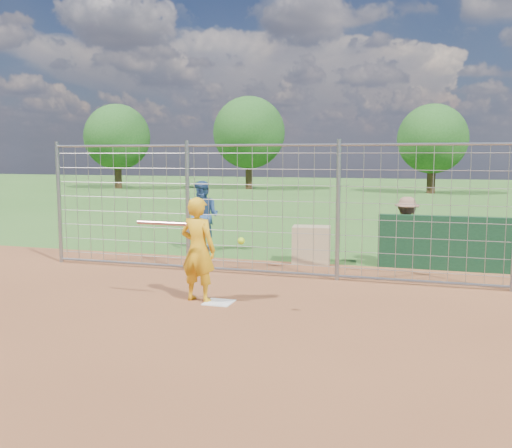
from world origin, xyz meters
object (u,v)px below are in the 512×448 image
(batter, at_px, (198,250))
(bystander_a, at_px, (203,216))
(equipment_bin, at_px, (311,245))
(bystander_c, at_px, (406,231))

(batter, bearing_deg, bystander_a, -59.05)
(equipment_bin, bearing_deg, bystander_c, 4.56)
(bystander_c, height_order, equipment_bin, bystander_c)
(equipment_bin, bearing_deg, batter, -114.20)
(batter, xyz_separation_m, bystander_c, (3.00, 4.14, -0.11))
(batter, distance_m, bystander_a, 4.95)
(batter, height_order, equipment_bin, batter)
(equipment_bin, bearing_deg, bystander_a, 154.26)
(bystander_a, height_order, equipment_bin, bystander_a)
(batter, bearing_deg, equipment_bin, -96.53)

